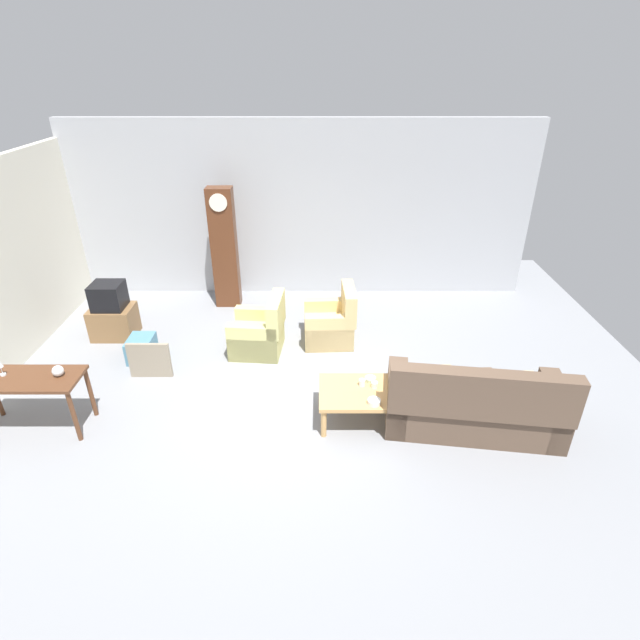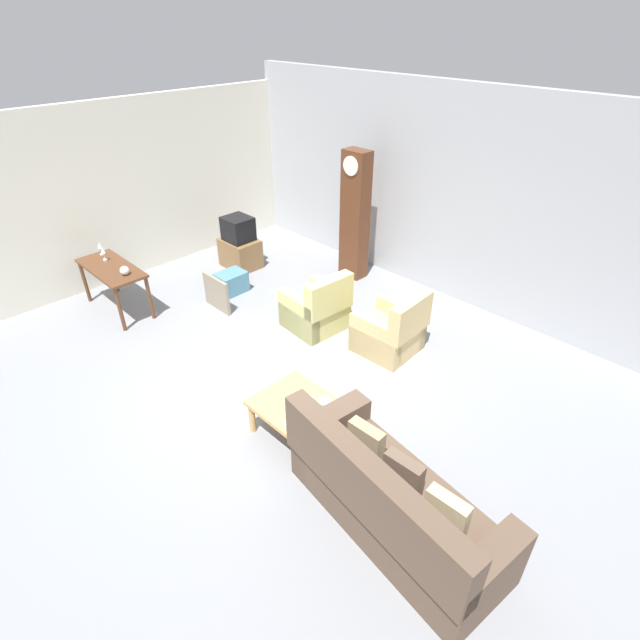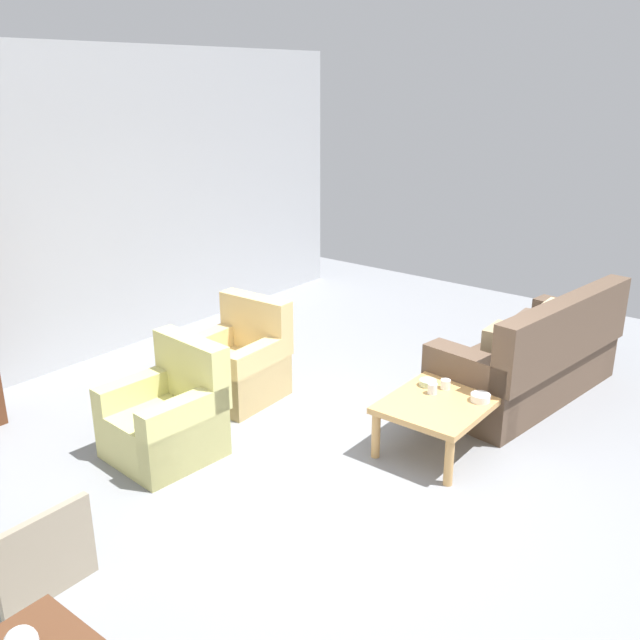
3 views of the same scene
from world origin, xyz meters
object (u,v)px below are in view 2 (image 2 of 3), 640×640
(grandfather_clock, at_px, (355,216))
(framed_picture_leaning, at_px, (217,293))
(glass_dome_cloche, at_px, (124,271))
(bowl_white_stacked, at_px, (292,425))
(armchair_olive_near, at_px, (317,310))
(console_table_dark, at_px, (112,273))
(tv_crt, at_px, (238,229))
(wine_glass_mid, at_px, (103,252))
(armchair_olive_far, at_px, (391,332))
(cup_white_porcelain, at_px, (318,410))
(couch_floral, at_px, (391,501))
(coffee_table_wood, at_px, (299,410))
(bowl_shallow_green, at_px, (325,402))
(tv_stand_cabinet, at_px, (240,253))
(cup_blue_rimmed, at_px, (310,400))
(wine_glass_tall, at_px, (100,247))
(storage_box_blue, at_px, (231,282))

(grandfather_clock, relative_size, framed_picture_leaning, 3.62)
(glass_dome_cloche, xyz_separation_m, bowl_white_stacked, (3.75, -0.15, -0.34))
(armchair_olive_near, distance_m, console_table_dark, 3.17)
(grandfather_clock, bearing_deg, tv_crt, -144.65)
(wine_glass_mid, bearing_deg, armchair_olive_far, 27.73)
(console_table_dark, height_order, cup_white_porcelain, console_table_dark)
(armchair_olive_near, height_order, tv_crt, tv_crt)
(couch_floral, relative_size, tv_crt, 4.58)
(bowl_white_stacked, height_order, wine_glass_mid, wine_glass_mid)
(coffee_table_wood, relative_size, bowl_shallow_green, 6.59)
(console_table_dark, bearing_deg, framed_picture_leaning, 45.72)
(tv_stand_cabinet, xyz_separation_m, glass_dome_cloche, (0.27, -2.24, 0.55))
(coffee_table_wood, xyz_separation_m, grandfather_clock, (-2.17, 3.32, 0.72))
(tv_crt, relative_size, cup_blue_rimmed, 5.42)
(tv_crt, bearing_deg, bowl_shallow_green, -25.42)
(bowl_white_stacked, bearing_deg, bowl_shallow_green, 90.16)
(coffee_table_wood, distance_m, bowl_shallow_green, 0.29)
(console_table_dark, distance_m, glass_dome_cloche, 0.44)
(cup_white_porcelain, distance_m, wine_glass_tall, 4.71)
(wine_glass_tall, bearing_deg, console_table_dark, -11.22)
(glass_dome_cloche, distance_m, wine_glass_tall, 0.90)
(coffee_table_wood, bearing_deg, storage_box_blue, 155.87)
(coffee_table_wood, bearing_deg, armchair_olive_far, 98.17)
(storage_box_blue, height_order, bowl_shallow_green, bowl_shallow_green)
(armchair_olive_far, xyz_separation_m, cup_blue_rimmed, (0.34, -1.87, 0.18))
(tv_stand_cabinet, height_order, bowl_white_stacked, tv_stand_cabinet)
(console_table_dark, xyz_separation_m, wine_glass_mid, (-0.27, 0.05, 0.25))
(armchair_olive_far, height_order, bowl_white_stacked, armchair_olive_far)
(console_table_dark, relative_size, framed_picture_leaning, 2.17)
(glass_dome_cloche, distance_m, cup_white_porcelain, 3.81)
(cup_blue_rimmed, relative_size, bowl_shallow_green, 0.61)
(armchair_olive_near, height_order, bowl_white_stacked, armchair_olive_near)
(bowl_shallow_green, bearing_deg, tv_stand_cabinet, 154.58)
(armchair_olive_near, height_order, bowl_shallow_green, armchair_olive_near)
(armchair_olive_near, distance_m, glass_dome_cloche, 2.85)
(couch_floral, xyz_separation_m, wine_glass_mid, (-5.65, 0.09, 0.53))
(couch_floral, xyz_separation_m, glass_dome_cloche, (-4.98, 0.08, 0.46))
(tv_stand_cabinet, height_order, cup_white_porcelain, tv_stand_cabinet)
(couch_floral, xyz_separation_m, coffee_table_wood, (-1.40, 0.20, 0.02))
(tv_crt, xyz_separation_m, glass_dome_cloche, (0.27, -2.24, 0.08))
(cup_blue_rimmed, height_order, bowl_shallow_green, cup_blue_rimmed)
(armchair_olive_far, distance_m, console_table_dark, 4.28)
(armchair_olive_far, relative_size, glass_dome_cloche, 6.87)
(wine_glass_mid, bearing_deg, tv_crt, 79.90)
(armchair_olive_far, xyz_separation_m, bowl_white_stacked, (0.46, -2.24, 0.16))
(coffee_table_wood, xyz_separation_m, tv_crt, (-3.85, 2.12, 0.36))
(armchair_olive_near, relative_size, cup_blue_rimmed, 10.39)
(tv_crt, relative_size, bowl_white_stacked, 3.07)
(bowl_shallow_green, bearing_deg, glass_dome_cloche, -174.99)
(couch_floral, bearing_deg, bowl_white_stacked, -177.04)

